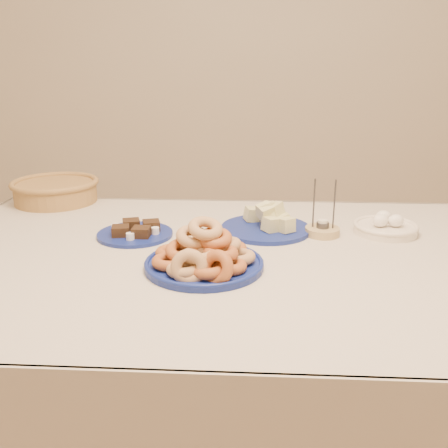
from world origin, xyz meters
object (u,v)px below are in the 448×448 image
(melon_plate, at_px, (268,223))
(egg_bowl, at_px, (385,227))
(dining_table, at_px, (225,289))
(candle_holder, at_px, (322,230))
(brownie_plate, at_px, (135,232))
(donut_platter, at_px, (204,256))
(wicker_basket, at_px, (56,190))

(melon_plate, bearing_deg, egg_bowl, -0.35)
(melon_plate, bearing_deg, dining_table, -121.00)
(melon_plate, xyz_separation_m, candle_holder, (0.16, -0.03, -0.01))
(dining_table, distance_m, brownie_plate, 0.33)
(donut_platter, relative_size, candle_holder, 1.93)
(wicker_basket, bearing_deg, donut_platter, -44.69)
(melon_plate, relative_size, egg_bowl, 1.33)
(brownie_plate, xyz_separation_m, candle_holder, (0.56, 0.04, 0.00))
(dining_table, relative_size, donut_platter, 5.17)
(brownie_plate, height_order, egg_bowl, egg_bowl)
(brownie_plate, distance_m, candle_holder, 0.56)
(donut_platter, bearing_deg, egg_bowl, 30.54)
(dining_table, bearing_deg, brownie_plate, 155.17)
(dining_table, height_order, candle_holder, candle_holder)
(brownie_plate, height_order, wicker_basket, wicker_basket)
(wicker_basket, distance_m, candle_holder, 1.00)
(brownie_plate, bearing_deg, egg_bowl, 5.39)
(donut_platter, height_order, wicker_basket, donut_platter)
(melon_plate, distance_m, candle_holder, 0.17)
(melon_plate, height_order, candle_holder, candle_holder)
(brownie_plate, bearing_deg, melon_plate, 10.47)
(dining_table, height_order, egg_bowl, egg_bowl)
(melon_plate, distance_m, egg_bowl, 0.36)
(melon_plate, xyz_separation_m, egg_bowl, (0.36, -0.00, -0.00))
(wicker_basket, bearing_deg, dining_table, -36.90)
(melon_plate, xyz_separation_m, brownie_plate, (-0.40, -0.07, -0.01))
(brownie_plate, relative_size, wicker_basket, 0.60)
(donut_platter, bearing_deg, wicker_basket, 135.31)
(egg_bowl, bearing_deg, donut_platter, -149.46)
(dining_table, bearing_deg, wicker_basket, 143.10)
(donut_platter, relative_size, wicker_basket, 0.87)
(dining_table, height_order, melon_plate, melon_plate)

